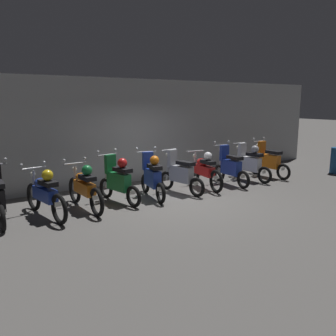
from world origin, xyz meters
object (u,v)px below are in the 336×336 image
(motorbike_slot_3, at_px, (118,180))
(motorbike_slot_5, at_px, (180,174))
(motorbike_slot_2, at_px, (84,187))
(motorbike_slot_7, at_px, (230,167))
(motorbike_slot_6, at_px, (204,170))
(motorbike_slot_9, at_px, (268,161))
(motorbike_slot_4, at_px, (152,176))
(motorbike_slot_1, at_px, (45,193))
(motorbike_slot_8, at_px, (250,163))

(motorbike_slot_3, distance_m, motorbike_slot_5, 1.83)
(motorbike_slot_2, height_order, motorbike_slot_3, motorbike_slot_3)
(motorbike_slot_3, bearing_deg, motorbike_slot_7, -1.86)
(motorbike_slot_6, distance_m, motorbike_slot_9, 2.74)
(motorbike_slot_4, xyz_separation_m, motorbike_slot_7, (2.74, -0.02, -0.04))
(motorbike_slot_1, distance_m, motorbike_slot_2, 0.92)
(motorbike_slot_2, relative_size, motorbike_slot_7, 1.16)
(motorbike_slot_7, bearing_deg, motorbike_slot_1, -179.60)
(motorbike_slot_7, relative_size, motorbike_slot_9, 1.00)
(motorbike_slot_3, bearing_deg, motorbike_slot_9, -0.16)
(motorbike_slot_5, relative_size, motorbike_slot_6, 0.86)
(motorbike_slot_8, xyz_separation_m, motorbike_slot_9, (0.91, 0.03, -0.04))
(motorbike_slot_6, xyz_separation_m, motorbike_slot_7, (0.92, -0.11, 0.00))
(motorbike_slot_2, height_order, motorbike_slot_5, motorbike_slot_5)
(motorbike_slot_4, relative_size, motorbike_slot_6, 0.86)
(motorbike_slot_1, distance_m, motorbike_slot_3, 1.83)
(motorbike_slot_4, height_order, motorbike_slot_7, same)
(motorbike_slot_3, bearing_deg, motorbike_slot_1, -175.09)
(motorbike_slot_6, xyz_separation_m, motorbike_slot_8, (1.83, -0.04, 0.04))
(motorbike_slot_6, relative_size, motorbike_slot_9, 1.15)
(motorbike_slot_2, xyz_separation_m, motorbike_slot_5, (2.74, 0.00, -0.00))
(motorbike_slot_1, xyz_separation_m, motorbike_slot_6, (4.58, 0.15, -0.00))
(motorbike_slot_4, distance_m, motorbike_slot_5, 0.90)
(motorbike_slot_7, bearing_deg, motorbike_slot_3, 178.14)
(motorbike_slot_5, xyz_separation_m, motorbike_slot_8, (2.75, 0.05, 0.04))
(motorbike_slot_1, distance_m, motorbike_slot_9, 7.32)
(motorbike_slot_5, bearing_deg, motorbike_slot_7, -0.86)
(motorbike_slot_7, xyz_separation_m, motorbike_slot_8, (0.91, 0.08, 0.04))
(motorbike_slot_6, relative_size, motorbike_slot_8, 1.15)
(motorbike_slot_1, distance_m, motorbike_slot_5, 3.65)
(motorbike_slot_5, bearing_deg, motorbike_slot_1, -178.97)
(motorbike_slot_1, bearing_deg, motorbike_slot_7, 0.40)
(motorbike_slot_6, bearing_deg, motorbike_slot_9, -0.19)
(motorbike_slot_5, bearing_deg, motorbike_slot_2, -179.94)
(motorbike_slot_1, relative_size, motorbike_slot_7, 1.15)
(motorbike_slot_5, distance_m, motorbike_slot_6, 0.93)
(motorbike_slot_6, bearing_deg, motorbike_slot_5, -174.74)
(motorbike_slot_9, bearing_deg, motorbike_slot_7, -176.74)
(motorbike_slot_6, distance_m, motorbike_slot_8, 1.83)
(motorbike_slot_7, height_order, motorbike_slot_9, same)
(motorbike_slot_5, bearing_deg, motorbike_slot_4, -179.51)
(motorbike_slot_3, height_order, motorbike_slot_7, same)
(motorbike_slot_1, xyz_separation_m, motorbike_slot_4, (2.75, 0.06, 0.04))
(motorbike_slot_3, height_order, motorbike_slot_6, motorbike_slot_3)
(motorbike_slot_1, xyz_separation_m, motorbike_slot_2, (0.92, 0.06, 0.00))
(motorbike_slot_5, height_order, motorbike_slot_9, motorbike_slot_9)
(motorbike_slot_8, bearing_deg, motorbike_slot_7, -175.25)
(motorbike_slot_2, relative_size, motorbike_slot_9, 1.16)
(motorbike_slot_3, xyz_separation_m, motorbike_slot_7, (3.67, -0.12, -0.04))
(motorbike_slot_4, distance_m, motorbike_slot_6, 1.83)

